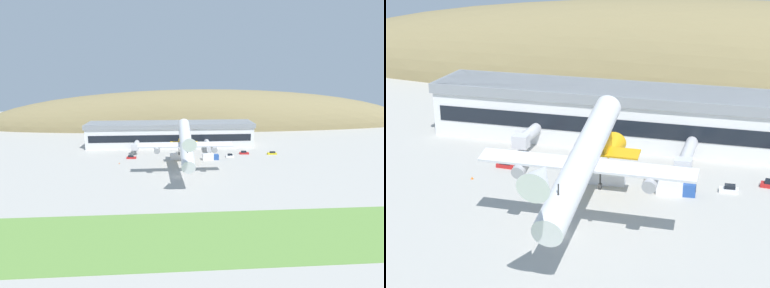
{
  "view_description": "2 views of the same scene",
  "coord_description": "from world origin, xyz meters",
  "views": [
    {
      "loc": [
        -1.77,
        -109.13,
        38.66
      ],
      "look_at": [
        5.77,
        -0.66,
        13.03
      ],
      "focal_mm": 28.0,
      "sensor_mm": 36.0,
      "label": 1
    },
    {
      "loc": [
        29.41,
        -91.43,
        48.59
      ],
      "look_at": [
        1.23,
        5.82,
        14.24
      ],
      "focal_mm": 60.0,
      "sensor_mm": 36.0,
      "label": 2
    }
  ],
  "objects": [
    {
      "name": "grass_strip_foreground",
      "position": [
        0.0,
        -43.79,
        0.04
      ],
      "size": [
        388.59,
        25.95,
        0.08
      ],
      "primitive_type": "cube",
      "color": "#669342",
      "rests_on": "ground_plane"
    },
    {
      "name": "service_car_1",
      "position": [
        33.66,
        31.14,
        0.64
      ],
      "size": [
        4.73,
        2.2,
        1.54
      ],
      "color": "#B21E1E",
      "rests_on": "ground_plane"
    },
    {
      "name": "cargo_airplane",
      "position": [
        3.52,
        1.27,
        13.07
      ],
      "size": [
        36.28,
        47.04,
        15.75
      ],
      "color": "silver"
    },
    {
      "name": "terminal_building",
      "position": [
        -2.18,
        50.9,
        7.41
      ],
      "size": [
        89.07,
        16.81,
        13.06
      ],
      "color": "silver",
      "rests_on": "ground_plane"
    },
    {
      "name": "fuel_truck",
      "position": [
        1.67,
        23.95,
        1.62
      ],
      "size": [
        8.36,
        2.8,
        3.4
      ],
      "color": "silver",
      "rests_on": "ground_plane"
    },
    {
      "name": "ground_plane",
      "position": [
        0.0,
        0.0,
        0.0
      ],
      "size": [
        431.77,
        431.77,
        0.0
      ],
      "primitive_type": "plane",
      "color": "#ADAAA3"
    },
    {
      "name": "service_car_3",
      "position": [
        25.64,
        26.4,
        0.63
      ],
      "size": [
        3.83,
        2.04,
        1.52
      ],
      "color": "silver",
      "rests_on": "ground_plane"
    },
    {
      "name": "box_truck",
      "position": [
        15.79,
        22.5,
        1.36
      ],
      "size": [
        7.65,
        2.87,
        2.85
      ],
      "color": "#264C99",
      "rests_on": "ground_plane"
    },
    {
      "name": "traffic_cone_0",
      "position": [
        -24.97,
        18.84,
        0.28
      ],
      "size": [
        0.52,
        0.52,
        0.58
      ],
      "color": "orange",
      "rests_on": "ground_plane"
    },
    {
      "name": "service_car_2",
      "position": [
        47.31,
        29.62,
        0.61
      ],
      "size": [
        4.59,
        1.9,
        1.46
      ],
      "color": "gold",
      "rests_on": "ground_plane"
    },
    {
      "name": "hill_backdrop",
      "position": [
        23.3,
        114.93,
        0.0
      ],
      "size": [
        325.17,
        56.53,
        54.59
      ],
      "primitive_type": "ellipsoid",
      "color": "olive",
      "rests_on": "ground_plane"
    },
    {
      "name": "jetway_0",
      "position": [
        -19.7,
        36.58,
        3.99
      ],
      "size": [
        3.38,
        11.55,
        5.43
      ],
      "color": "silver",
      "rests_on": "ground_plane"
    },
    {
      "name": "jetway_1",
      "position": [
        16.43,
        33.73,
        3.99
      ],
      "size": [
        3.38,
        16.92,
        5.43
      ],
      "color": "silver",
      "rests_on": "ground_plane"
    },
    {
      "name": "service_car_0",
      "position": [
        -20.71,
        26.88,
        0.63
      ],
      "size": [
        4.46,
        1.79,
        1.52
      ],
      "color": "#B21E1E",
      "rests_on": "ground_plane"
    }
  ]
}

